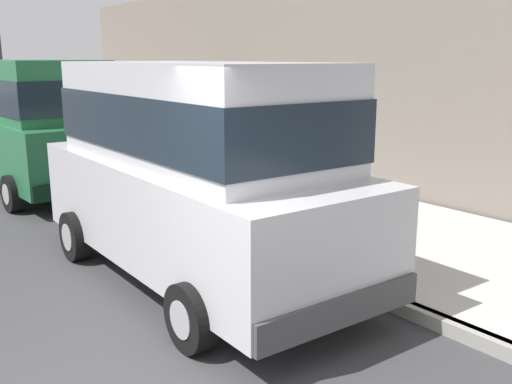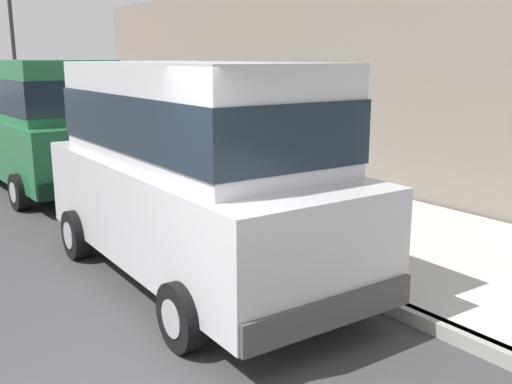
{
  "view_description": "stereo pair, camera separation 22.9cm",
  "coord_description": "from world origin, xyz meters",
  "px_view_note": "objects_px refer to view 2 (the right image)",
  "views": [
    {
      "loc": [
        -1.37,
        -3.25,
        2.57
      ],
      "look_at": [
        3.15,
        2.62,
        0.85
      ],
      "focal_mm": 40.82,
      "sensor_mm": 36.0,
      "label": 1
    },
    {
      "loc": [
        -1.19,
        -3.38,
        2.57
      ],
      "look_at": [
        3.15,
        2.62,
        0.85
      ],
      "focal_mm": 40.82,
      "sensor_mm": 36.0,
      "label": 2
    }
  ],
  "objects_px": {
    "car_silver_van": "(194,162)",
    "car_green_van": "(42,118)",
    "fire_hydrant": "(181,178)",
    "street_lamp": "(13,46)",
    "dog_black": "(330,201)"
  },
  "relations": [
    {
      "from": "dog_black",
      "to": "fire_hydrant",
      "type": "xyz_separation_m",
      "value": [
        -1.13,
        2.63,
        0.05
      ]
    },
    {
      "from": "car_silver_van",
      "to": "car_green_van",
      "type": "distance_m",
      "value": 6.02
    },
    {
      "from": "car_silver_van",
      "to": "car_green_van",
      "type": "relative_size",
      "value": 1.0
    },
    {
      "from": "car_green_van",
      "to": "car_silver_van",
      "type": "bearing_deg",
      "value": -90.35
    },
    {
      "from": "fire_hydrant",
      "to": "street_lamp",
      "type": "bearing_deg",
      "value": 90.55
    },
    {
      "from": "fire_hydrant",
      "to": "dog_black",
      "type": "bearing_deg",
      "value": -66.73
    },
    {
      "from": "car_green_van",
      "to": "dog_black",
      "type": "height_order",
      "value": "car_green_van"
    },
    {
      "from": "dog_black",
      "to": "fire_hydrant",
      "type": "bearing_deg",
      "value": 113.27
    },
    {
      "from": "car_silver_van",
      "to": "fire_hydrant",
      "type": "distance_m",
      "value": 3.71
    },
    {
      "from": "car_silver_van",
      "to": "car_green_van",
      "type": "bearing_deg",
      "value": 89.65
    },
    {
      "from": "street_lamp",
      "to": "car_green_van",
      "type": "bearing_deg",
      "value": -100.79
    },
    {
      "from": "car_silver_van",
      "to": "street_lamp",
      "type": "bearing_deg",
      "value": 83.79
    },
    {
      "from": "car_green_van",
      "to": "street_lamp",
      "type": "xyz_separation_m",
      "value": [
        1.44,
        7.55,
        1.51
      ]
    },
    {
      "from": "car_green_van",
      "to": "fire_hydrant",
      "type": "relative_size",
      "value": 6.83
    },
    {
      "from": "dog_black",
      "to": "street_lamp",
      "type": "xyz_separation_m",
      "value": [
        -1.23,
        12.97,
        2.48
      ]
    }
  ]
}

